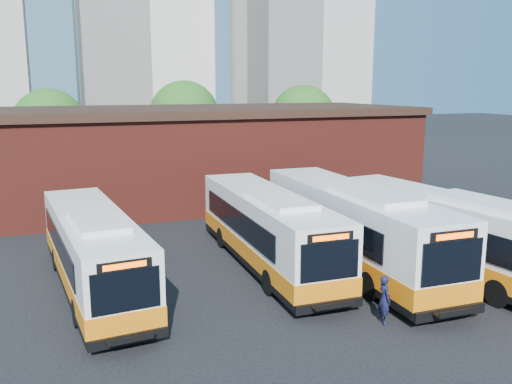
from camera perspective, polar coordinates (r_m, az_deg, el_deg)
name	(u,v)px	position (r m, az deg, el deg)	size (l,w,h in m)	color
ground	(354,298)	(21.10, 10.26, -10.89)	(220.00, 220.00, 0.00)	black
bus_west	(94,254)	(22.00, -16.73, -6.23)	(3.37, 11.93, 3.21)	white
bus_midwest	(267,231)	(23.93, 1.21, -4.15)	(2.97, 12.54, 3.39)	white
bus_mideast	(352,230)	(24.10, 10.12, -3.91)	(3.19, 13.57, 3.67)	white
bus_east	(450,237)	(24.29, 19.71, -4.48)	(4.04, 12.99, 3.49)	white
transit_worker	(384,299)	(18.92, 13.37, -10.93)	(0.61, 0.40, 1.67)	black
depot_building	(205,152)	(38.31, -5.36, 4.19)	(28.60, 12.60, 6.40)	maroon
tree_west	(50,125)	(48.69, -20.88, 6.62)	(6.00, 6.00, 7.65)	#382314
tree_mid	(184,116)	(52.16, -7.55, 7.98)	(6.56, 6.56, 8.36)	#382314
tree_east	(303,118)	(53.12, 4.96, 7.82)	(6.24, 6.24, 7.96)	#382314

